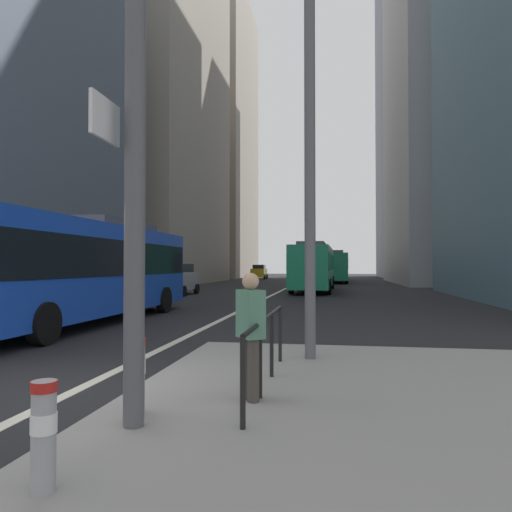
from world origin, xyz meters
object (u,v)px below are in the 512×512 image
car_receding_far (339,272)px  bollard_right (137,372)px  pedestrian_waiting (251,330)px  car_receding_near (324,272)px  car_oncoming_far (259,272)px  bollard_left (44,430)px  city_bus_red_receding (314,266)px  city_bus_blue_oncoming (85,266)px  car_oncoming_mid (177,279)px  city_bus_red_distant (333,266)px  street_lamp_post (310,78)px

car_receding_far → bollard_right: size_ratio=4.87×
pedestrian_waiting → bollard_right: bearing=-147.3°
car_receding_far → bollard_right: (-2.95, -55.88, -0.36)m
car_receding_near → car_receding_far: same height
car_oncoming_far → bollard_left: size_ratio=4.93×
car_oncoming_far → bollard_left: car_oncoming_far is taller
city_bus_red_receding → car_oncoming_far: bearing=106.4°
city_bus_blue_oncoming → car_receding_far: size_ratio=2.86×
car_oncoming_mid → bollard_right: car_oncoming_mid is taller
car_receding_near → bollard_right: 56.28m
city_bus_blue_oncoming → city_bus_red_receding: (6.36, 20.33, -0.00)m
city_bus_blue_oncoming → city_bus_red_distant: size_ratio=1.08×
car_receding_far → city_bus_red_distant: bearing=-94.4°
car_receding_near → car_oncoming_far: 8.73m
city_bus_red_receding → car_oncoming_far: 29.83m
city_bus_red_distant → pedestrian_waiting: city_bus_red_distant is taller
city_bus_red_distant → pedestrian_waiting: bearing=-91.3°
city_bus_red_receding → pedestrian_waiting: size_ratio=7.43×
city_bus_red_receding → street_lamp_post: 25.76m
car_oncoming_far → bollard_left: (7.66, -59.50, -0.38)m
car_oncoming_far → bollard_right: (7.59, -57.65, -0.36)m
bollard_right → pedestrian_waiting: size_ratio=0.54×
bollard_right → pedestrian_waiting: pedestrian_waiting is taller
street_lamp_post → car_oncoming_mid: bearing=115.1°
bollard_right → pedestrian_waiting: bearing=32.7°
city_bus_red_receding → pedestrian_waiting: 28.32m
car_receding_far → bollard_right: car_receding_far is taller
car_oncoming_far → city_bus_red_receding: bearing=-73.6°
car_receding_far → bollard_right: 55.96m
bollard_left → bollard_right: 1.85m
car_receding_far → bollard_left: (-2.89, -57.73, -0.38)m
city_bus_red_receding → car_receding_far: city_bus_red_receding is taller
city_bus_red_receding → car_receding_near: size_ratio=2.75×
city_bus_blue_oncoming → car_receding_far: (8.47, 47.15, -0.85)m
car_receding_near → bollard_left: 58.13m
car_oncoming_mid → car_oncoming_far: bearing=90.2°
car_oncoming_far → pedestrian_waiting: (8.77, -56.90, 0.04)m
car_oncoming_mid → car_receding_far: same height
city_bus_red_distant → car_receding_near: size_ratio=2.57×
city_bus_red_distant → bollard_right: city_bus_red_distant is taller
bollard_right → street_lamp_post: bearing=63.2°
city_bus_blue_oncoming → street_lamp_post: bearing=-35.3°
street_lamp_post → bollard_right: size_ratio=9.27×
car_oncoming_mid → bollard_left: 26.35m
car_oncoming_mid → street_lamp_post: size_ratio=0.52×
car_oncoming_far → pedestrian_waiting: 57.57m
bollard_right → car_receding_near: bearing=89.0°
car_receding_near → bollard_right: size_ratio=5.00×
bollard_left → bollard_right: bearing=92.0°
car_oncoming_far → pedestrian_waiting: bearing=-81.2°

